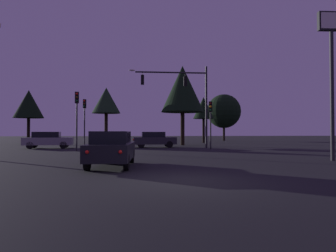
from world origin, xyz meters
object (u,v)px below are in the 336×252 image
object	(u,v)px
traffic_light_corner_right	(77,109)
tree_right_cluster	(182,89)
car_nearside_lane	(112,148)
tree_center_horizon	(224,111)
traffic_light_corner_left	(85,113)
tree_left_far	(29,104)
traffic_light_median	(211,115)
car_crossing_right	(48,140)
tree_lot_edge	(106,101)
car_crossing_left	(154,139)
store_sign_illuminated	(332,53)
tree_behind_sign	(204,108)
traffic_signal_mast_arm	(185,92)

from	to	relation	value
traffic_light_corner_right	tree_right_cluster	xyz separation A→B (m)	(10.20, 9.25, 3.10)
car_nearside_lane	tree_center_horizon	xyz separation A→B (m)	(17.52, 38.05, 4.37)
traffic_light_corner_left	car_nearside_lane	world-z (taller)	traffic_light_corner_left
tree_left_far	traffic_light_corner_right	bearing A→B (deg)	-61.59
traffic_light_median	tree_right_cluster	world-z (taller)	tree_right_cluster
car_crossing_right	tree_lot_edge	size ratio (longest dim) A/B	0.63
car_crossing_left	store_sign_illuminated	xyz separation A→B (m)	(7.98, -14.81, 4.85)
traffic_light_corner_left	tree_left_far	xyz separation A→B (m)	(-8.02, 8.54, 1.62)
tree_right_cluster	tree_lot_edge	distance (m)	9.95
traffic_light_corner_right	car_crossing_left	distance (m)	8.41
traffic_light_corner_left	car_crossing_right	size ratio (longest dim) A/B	1.09
car_nearside_lane	tree_behind_sign	xyz separation A→B (m)	(11.14, 27.50, 4.02)
traffic_light_median	car_nearside_lane	xyz separation A→B (m)	(-7.81, -12.12, -2.15)
tree_right_cluster	tree_center_horizon	bearing A→B (deg)	58.71
tree_left_far	tree_right_cluster	size ratio (longest dim) A/B	0.75
traffic_light_corner_right	car_crossing_right	bearing A→B (deg)	126.63
traffic_light_median	traffic_light_corner_right	bearing A→B (deg)	-176.00
car_crossing_right	car_crossing_left	bearing A→B (deg)	1.54
traffic_light_corner_right	tree_behind_sign	distance (m)	21.73
tree_behind_sign	car_nearside_lane	bearing A→B (deg)	-112.06
tree_left_far	tree_lot_edge	distance (m)	9.90
traffic_signal_mast_arm	car_crossing_right	distance (m)	13.39
car_crossing_left	traffic_light_corner_left	bearing A→B (deg)	161.56
tree_right_cluster	traffic_light_median	bearing A→B (deg)	-83.93
tree_behind_sign	tree_right_cluster	xyz separation A→B (m)	(-4.24, -6.91, 1.59)
tree_center_horizon	tree_right_cluster	bearing A→B (deg)	-121.29
tree_left_far	traffic_signal_mast_arm	bearing A→B (deg)	-34.89
traffic_light_median	tree_behind_sign	xyz separation A→B (m)	(3.34, 15.39, 1.87)
traffic_signal_mast_arm	tree_left_far	bearing A→B (deg)	145.11
traffic_light_median	tree_behind_sign	world-z (taller)	tree_behind_sign
car_crossing_right	tree_right_cluster	size ratio (longest dim) A/B	0.49
traffic_light_corner_left	tree_lot_edge	size ratio (longest dim) A/B	0.68
car_crossing_left	traffic_light_median	bearing A→B (deg)	-40.32
traffic_light_median	car_crossing_right	size ratio (longest dim) A/B	0.93
traffic_light_corner_right	tree_center_horizon	bearing A→B (deg)	52.07
car_crossing_left	tree_behind_sign	distance (m)	14.53
store_sign_illuminated	tree_left_far	size ratio (longest dim) A/B	1.14
traffic_signal_mast_arm	traffic_light_median	world-z (taller)	traffic_signal_mast_arm
traffic_signal_mast_arm	tree_behind_sign	size ratio (longest dim) A/B	1.21
tree_right_cluster	car_crossing_left	bearing A→B (deg)	-128.18
tree_lot_edge	tree_right_cluster	bearing A→B (deg)	-26.67
traffic_light_corner_left	car_crossing_left	xyz separation A→B (m)	(6.91, -2.31, -2.60)
traffic_signal_mast_arm	car_crossing_left	distance (m)	5.47
store_sign_illuminated	tree_right_cluster	size ratio (longest dim) A/B	0.86
tree_behind_sign	store_sign_illuminated	bearing A→B (deg)	-89.77
tree_left_far	traffic_light_corner_left	bearing A→B (deg)	-46.79
tree_center_horizon	tree_right_cluster	distance (m)	20.47
traffic_light_corner_left	tree_behind_sign	xyz separation A→B (m)	(14.79, 9.23, 1.41)
traffic_light_median	car_crossing_right	xyz separation A→B (m)	(-14.35, 3.59, -2.14)
car_nearside_lane	car_crossing_right	world-z (taller)	same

